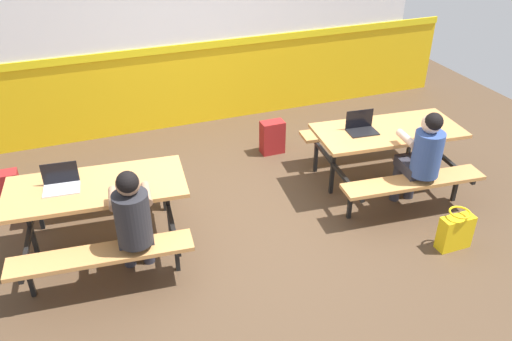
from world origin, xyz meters
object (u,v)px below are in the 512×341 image
Objects in this scene: student_nearer at (133,217)px; student_further at (422,154)px; picnic_table_left at (98,200)px; picnic_table_right at (387,142)px; tote_bag_bright at (455,231)px; laptop_silver at (61,183)px; laptop_dark at (361,127)px; backpack_dark at (272,137)px; satchel_spare at (7,190)px.

student_nearer is 1.00× the size of student_further.
student_nearer is (0.25, -0.58, 0.14)m from picnic_table_left.
tote_bag_bright is at bearing -88.34° from picnic_table_right.
laptop_dark is (3.17, 0.05, 0.00)m from laptop_silver.
satchel_spare is (-3.21, -0.15, 0.00)m from backpack_dark.
backpack_dark is at bearing 116.87° from laptop_dark.
student_nearer is at bearing -55.63° from satchel_spare.
picnic_table_left is 2.64m from backpack_dark.
backpack_dark is at bearing 126.39° from picnic_table_right.
student_further reaches higher than picnic_table_right.
laptop_dark is (-0.36, 0.63, 0.08)m from student_further.
satchel_spare is at bearing -177.25° from backpack_dark.
laptop_silver reaches higher than backpack_dark.
student_nearer reaches higher than tote_bag_bright.
picnic_table_left is 3.96× the size of tote_bag_bright.
student_nearer is 2.74× the size of satchel_spare.
laptop_silver is 3.17m from laptop_dark.
student_further reaches higher than backpack_dark.
picnic_table_left reaches higher than satchel_spare.
laptop_silver is 0.77× the size of backpack_dark.
tote_bag_bright is (0.35, -1.31, -0.59)m from laptop_dark.
student_further reaches higher than laptop_dark.
tote_bag_bright is at bearing -75.00° from laptop_dark.
satchel_spare is at bearing 124.37° from student_nearer.
picnic_table_right is 1.56m from backpack_dark.
laptop_dark is at bearing 167.88° from picnic_table_right.
student_further is 2.08m from backpack_dark.
laptop_silver is at bearing -155.04° from backpack_dark.
student_nearer reaches higher than picnic_table_right.
picnic_table_right is 0.58m from student_further.
laptop_dark is at bearing 105.00° from tote_bag_bright.
laptop_silver is 1.00× the size of laptop_dark.
laptop_silver is 1.35m from satchel_spare.
student_nearer is at bearing -67.14° from picnic_table_left.
picnic_table_left is 1.41× the size of student_nearer.
tote_bag_bright is at bearing -11.69° from student_nearer.
student_further is 2.74× the size of satchel_spare.
student_nearer is 0.85m from laptop_silver.
picnic_table_left is at bearing 170.91° from student_further.
picnic_table_left is 3.28m from student_further.
backpack_dark is (-0.90, 1.22, -0.36)m from picnic_table_right.
picnic_table_right is 1.41× the size of student_further.
picnic_table_right is 3.49m from laptop_silver.
laptop_silver is (-0.54, 0.65, 0.08)m from student_nearer.
picnic_table_left is 3.46m from tote_bag_bright.
laptop_silver is (-0.29, 0.07, 0.21)m from picnic_table_left.
student_nearer reaches higher than backpack_dark.
picnic_table_left is at bearing -179.18° from picnic_table_right.
student_further is 2.74× the size of backpack_dark.
laptop_dark reaches higher than backpack_dark.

